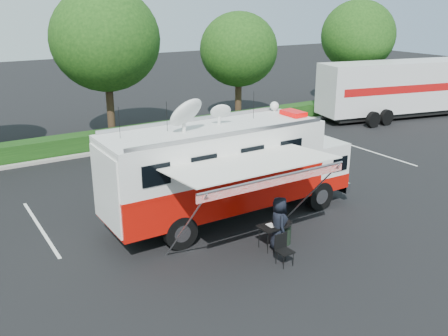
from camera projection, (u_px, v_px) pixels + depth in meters
The scene contains 10 objects.
ground_plane at pixel (231, 218), 19.38m from camera, with size 120.00×120.00×0.00m, color black.
back_border at pixel (126, 55), 28.71m from camera, with size 60.00×6.14×8.87m.
stall_lines at pixel (183, 196), 21.54m from camera, with size 24.12×5.50×0.01m.
command_truck at pixel (229, 169), 18.69m from camera, with size 9.88×2.72×4.75m.
awning at pixel (254, 167), 15.66m from camera, with size 5.39×2.78×3.26m.
person at pixel (278, 248), 16.98m from camera, with size 0.91×0.60×1.87m, color black.
folding_table at pixel (273, 227), 16.81m from camera, with size 0.99×0.71×0.83m.
folding_chair at pixel (283, 247), 15.83m from camera, with size 0.49×0.51×1.01m.
trash_bin at pixel (284, 232), 17.23m from camera, with size 0.54×0.54×0.81m.
semi_trailer at pixel (404, 88), 35.53m from camera, with size 13.14×5.39×3.97m.
Camera 1 is at (-9.67, -14.89, 8.03)m, focal length 40.00 mm.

